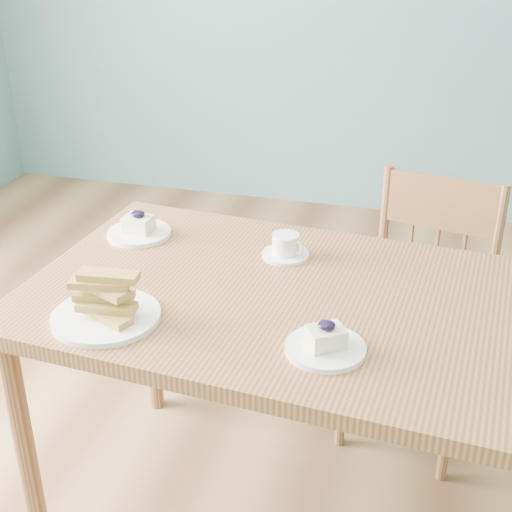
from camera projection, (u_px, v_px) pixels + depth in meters
room at (413, 44)px, 1.21m from camera, size 5.01×5.01×2.71m
dining_table at (309, 324)px, 1.71m from camera, size 1.42×0.89×0.73m
dining_chair at (420, 313)px, 2.19m from camera, size 0.45×0.44×0.84m
cheesecake_plate_near at (326, 344)px, 1.47m from camera, size 0.17×0.17×0.07m
cheesecake_plate_far at (139, 229)px, 1.98m from camera, size 0.18×0.18×0.07m
coffee_cup at (286, 247)px, 1.86m from camera, size 0.12×0.12×0.06m
biscotti_plate at (105, 305)px, 1.57m from camera, size 0.24×0.24×0.11m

